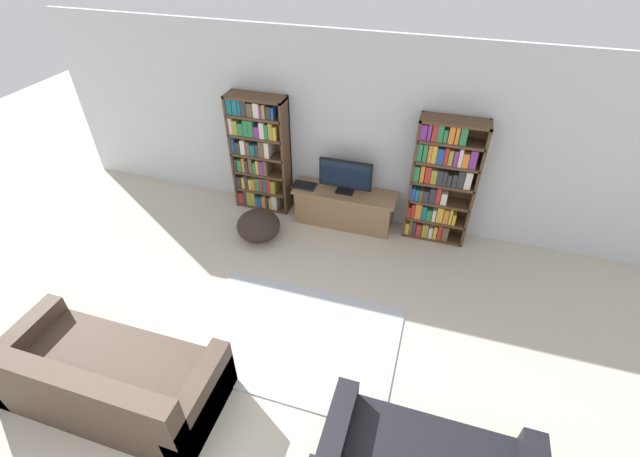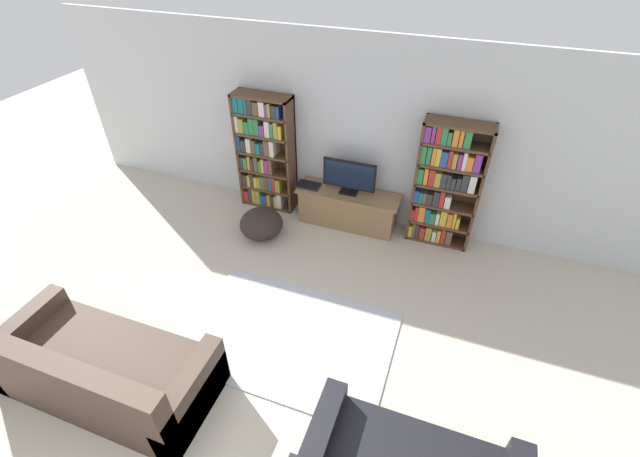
{
  "view_description": "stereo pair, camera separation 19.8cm",
  "coord_description": "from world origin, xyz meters",
  "px_view_note": "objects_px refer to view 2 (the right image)",
  "views": [
    {
      "loc": [
        1.19,
        -0.96,
        3.83
      ],
      "look_at": [
        0.01,
        2.85,
        0.7
      ],
      "focal_mm": 24.0,
      "sensor_mm": 36.0,
      "label": 1
    },
    {
      "loc": [
        1.38,
        -0.9,
        3.83
      ],
      "look_at": [
        0.01,
        2.85,
        0.7
      ],
      "focal_mm": 24.0,
      "sensor_mm": 36.0,
      "label": 2
    }
  ],
  "objects_px": {
    "bookshelf_left": "(264,152)",
    "television": "(349,177)",
    "beanbag_ottoman": "(261,224)",
    "bookshelf_right": "(445,184)",
    "couch_left_sectional": "(103,371)",
    "tv_stand": "(348,208)",
    "laptop": "(308,185)"
  },
  "relations": [
    {
      "from": "bookshelf_left",
      "to": "laptop",
      "type": "distance_m",
      "value": 0.81
    },
    {
      "from": "bookshelf_right",
      "to": "couch_left_sectional",
      "type": "distance_m",
      "value": 4.38
    },
    {
      "from": "tv_stand",
      "to": "couch_left_sectional",
      "type": "height_order",
      "value": "couch_left_sectional"
    },
    {
      "from": "bookshelf_left",
      "to": "couch_left_sectional",
      "type": "distance_m",
      "value": 3.5
    },
    {
      "from": "bookshelf_left",
      "to": "television",
      "type": "height_order",
      "value": "bookshelf_left"
    },
    {
      "from": "bookshelf_left",
      "to": "laptop",
      "type": "bearing_deg",
      "value": -9.53
    },
    {
      "from": "bookshelf_left",
      "to": "tv_stand",
      "type": "height_order",
      "value": "bookshelf_left"
    },
    {
      "from": "bookshelf_right",
      "to": "couch_left_sectional",
      "type": "height_order",
      "value": "bookshelf_right"
    },
    {
      "from": "television",
      "to": "laptop",
      "type": "height_order",
      "value": "television"
    },
    {
      "from": "tv_stand",
      "to": "bookshelf_left",
      "type": "bearing_deg",
      "value": 175.91
    },
    {
      "from": "couch_left_sectional",
      "to": "beanbag_ottoman",
      "type": "distance_m",
      "value": 2.7
    },
    {
      "from": "laptop",
      "to": "tv_stand",
      "type": "bearing_deg",
      "value": 2.73
    },
    {
      "from": "bookshelf_left",
      "to": "television",
      "type": "bearing_deg",
      "value": -4.12
    },
    {
      "from": "tv_stand",
      "to": "couch_left_sectional",
      "type": "bearing_deg",
      "value": -112.43
    },
    {
      "from": "television",
      "to": "beanbag_ottoman",
      "type": "height_order",
      "value": "television"
    },
    {
      "from": "bookshelf_right",
      "to": "beanbag_ottoman",
      "type": "xyz_separation_m",
      "value": [
        -2.3,
        -0.77,
        -0.69
      ]
    },
    {
      "from": "bookshelf_right",
      "to": "beanbag_ottoman",
      "type": "height_order",
      "value": "bookshelf_right"
    },
    {
      "from": "television",
      "to": "beanbag_ottoman",
      "type": "bearing_deg",
      "value": -147.38
    },
    {
      "from": "bookshelf_right",
      "to": "beanbag_ottoman",
      "type": "bearing_deg",
      "value": -161.54
    },
    {
      "from": "laptop",
      "to": "couch_left_sectional",
      "type": "distance_m",
      "value": 3.43
    },
    {
      "from": "couch_left_sectional",
      "to": "beanbag_ottoman",
      "type": "relative_size",
      "value": 3.43
    },
    {
      "from": "bookshelf_left",
      "to": "laptop",
      "type": "xyz_separation_m",
      "value": [
        0.73,
        -0.12,
        -0.34
      ]
    },
    {
      "from": "bookshelf_right",
      "to": "couch_left_sectional",
      "type": "bearing_deg",
      "value": -127.37
    },
    {
      "from": "tv_stand",
      "to": "television",
      "type": "height_order",
      "value": "television"
    },
    {
      "from": "bookshelf_left",
      "to": "television",
      "type": "relative_size",
      "value": 2.37
    },
    {
      "from": "laptop",
      "to": "beanbag_ottoman",
      "type": "distance_m",
      "value": 0.87
    },
    {
      "from": "bookshelf_left",
      "to": "couch_left_sectional",
      "type": "relative_size",
      "value": 0.85
    },
    {
      "from": "bookshelf_right",
      "to": "tv_stand",
      "type": "relative_size",
      "value": 1.2
    },
    {
      "from": "television",
      "to": "laptop",
      "type": "xyz_separation_m",
      "value": [
        -0.59,
        -0.03,
        -0.25
      ]
    },
    {
      "from": "bookshelf_left",
      "to": "television",
      "type": "distance_m",
      "value": 1.33
    },
    {
      "from": "bookshelf_left",
      "to": "laptop",
      "type": "height_order",
      "value": "bookshelf_left"
    },
    {
      "from": "tv_stand",
      "to": "beanbag_ottoman",
      "type": "bearing_deg",
      "value": -147.35
    }
  ]
}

